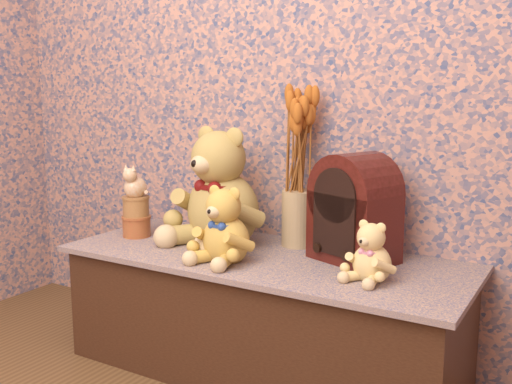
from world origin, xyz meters
TOP-DOWN VIEW (x-y plane):
  - display_shelf at (0.00, 1.21)m, footprint 1.49×0.60m
  - teddy_large at (-0.23, 1.30)m, footprint 0.47×0.53m
  - teddy_medium at (-0.08, 1.08)m, footprint 0.25×0.29m
  - teddy_small at (0.44, 1.14)m, footprint 0.21×0.23m
  - cathedral_radio at (0.31, 1.32)m, footprint 0.33×0.28m
  - ceramic_vase at (0.05, 1.40)m, footprint 0.17×0.17m
  - dried_stalks at (0.05, 1.40)m, footprint 0.25×0.25m
  - biscuit_tin_lower at (-0.59, 1.19)m, footprint 0.13×0.13m
  - biscuit_tin_upper at (-0.59, 1.19)m, footprint 0.14×0.14m
  - cat_figurine at (-0.59, 1.19)m, footprint 0.11×0.12m

SIDE VIEW (x-z plane):
  - display_shelf at x=0.00m, z-range 0.00..0.45m
  - biscuit_tin_lower at x=-0.59m, z-range 0.45..0.53m
  - teddy_small at x=0.44m, z-range 0.45..0.65m
  - ceramic_vase at x=0.05m, z-range 0.45..0.66m
  - biscuit_tin_upper at x=-0.59m, z-range 0.53..0.61m
  - teddy_medium at x=-0.08m, z-range 0.45..0.73m
  - cathedral_radio at x=0.31m, z-range 0.45..0.83m
  - cat_figurine at x=-0.59m, z-range 0.61..0.75m
  - teddy_large at x=-0.23m, z-range 0.45..0.94m
  - dried_stalks at x=0.05m, z-range 0.66..1.03m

